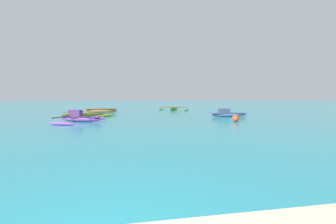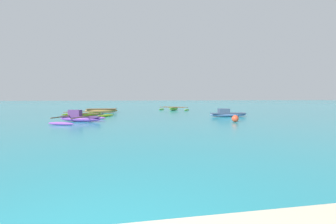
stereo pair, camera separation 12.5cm
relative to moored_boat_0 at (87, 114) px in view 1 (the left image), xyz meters
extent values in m
ellipsoid|color=#ADD222|center=(0.00, 0.00, -0.01)|extent=(2.52, 3.32, 0.31)
cube|color=olive|center=(0.00, 0.00, 0.10)|extent=(2.34, 3.07, 0.08)
cylinder|color=brown|center=(0.48, 0.68, 0.16)|extent=(3.48, 2.46, 0.07)
cylinder|color=brown|center=(-0.48, -0.68, 0.16)|extent=(3.48, 2.46, 0.07)
ellipsoid|color=#ADD222|center=(-1.72, 1.20, -0.07)|extent=(1.45, 1.95, 0.20)
ellipsoid|color=#ADD222|center=(1.72, -1.20, -0.07)|extent=(1.45, 1.95, 0.20)
ellipsoid|color=#81D245|center=(9.67, 7.61, 0.03)|extent=(1.82, 2.19, 0.39)
cube|color=#538033|center=(9.67, 7.61, 0.19)|extent=(1.69, 2.03, 0.08)
cylinder|color=brown|center=(9.99, 8.03, 0.25)|extent=(2.99, 2.27, 0.07)
cylinder|color=brown|center=(9.35, 7.18, 0.25)|extent=(2.99, 2.27, 0.07)
ellipsoid|color=#81D245|center=(8.20, 8.72, -0.07)|extent=(1.06, 1.32, 0.20)
ellipsoid|color=#81D245|center=(11.15, 6.50, -0.07)|extent=(1.06, 1.32, 0.20)
ellipsoid|color=#617EB2|center=(12.46, -2.98, 0.01)|extent=(3.40, 0.79, 0.34)
cube|color=#42526E|center=(12.46, -2.98, 0.14)|extent=(3.13, 0.76, 0.08)
cube|color=#42526E|center=(12.03, -2.97, 0.37)|extent=(0.96, 0.62, 0.38)
ellipsoid|color=purple|center=(0.38, -4.98, 0.03)|extent=(3.12, 1.63, 0.40)
cube|color=#603675|center=(0.38, -4.98, 0.19)|extent=(2.88, 1.52, 0.08)
cube|color=#603675|center=(0.01, -4.83, 0.45)|extent=(0.98, 0.71, 0.44)
cylinder|color=brown|center=(1.04, -5.24, 0.25)|extent=(1.59, 3.81, 0.07)
cylinder|color=brown|center=(-0.29, -4.71, 0.25)|extent=(1.59, 3.81, 0.07)
ellipsoid|color=purple|center=(1.14, -3.09, -0.07)|extent=(1.75, 0.86, 0.20)
ellipsoid|color=purple|center=(-0.38, -6.87, -0.07)|extent=(1.75, 0.86, 0.20)
ellipsoid|color=#BC8241|center=(0.75, 4.42, 0.06)|extent=(3.59, 1.04, 0.46)
cube|color=brown|center=(0.75, 4.42, 0.25)|extent=(3.30, 0.99, 0.08)
sphere|color=#E54C2D|center=(11.08, -7.03, 0.07)|extent=(0.48, 0.48, 0.48)
camera|label=1|loc=(3.63, -21.56, 1.56)|focal=24.00mm
camera|label=2|loc=(3.75, -21.58, 1.56)|focal=24.00mm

